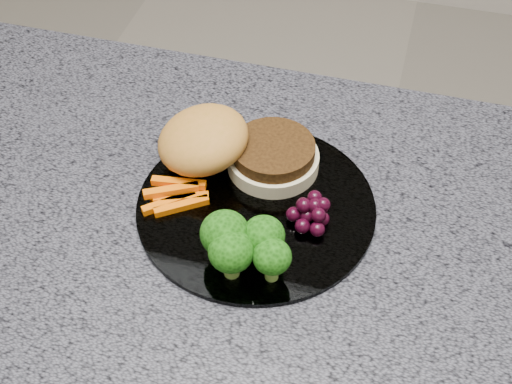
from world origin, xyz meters
TOP-DOWN VIEW (x-y plane):
  - countertop at (0.00, 0.00)m, footprint 1.20×0.60m
  - plate at (-0.11, 0.05)m, footprint 0.26×0.26m
  - burger at (-0.15, 0.10)m, footprint 0.20×0.14m
  - carrot_sticks at (-0.19, 0.04)m, footprint 0.07×0.06m
  - broccoli at (-0.10, -0.03)m, footprint 0.10×0.07m
  - grape_bunch at (-0.04, 0.04)m, footprint 0.05×0.05m

SIDE VIEW (x-z plane):
  - countertop at x=0.00m, z-range 0.86..0.90m
  - plate at x=-0.11m, z-range 0.90..0.91m
  - carrot_sticks at x=-0.19m, z-range 0.90..0.92m
  - grape_bunch at x=-0.04m, z-range 0.90..0.93m
  - burger at x=-0.15m, z-range 0.90..0.96m
  - broccoli at x=-0.10m, z-range 0.91..0.97m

